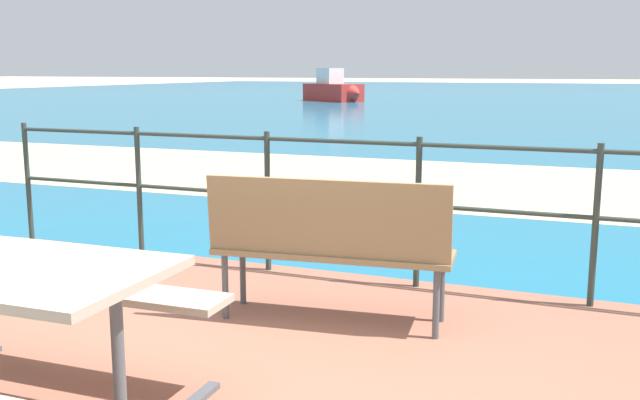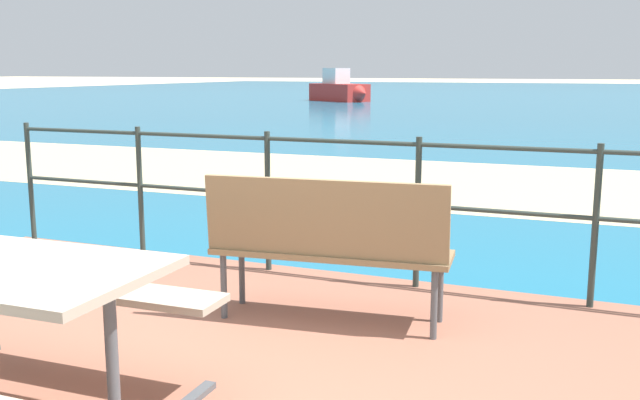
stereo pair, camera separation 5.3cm
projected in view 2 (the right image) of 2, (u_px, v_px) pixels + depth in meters
sea_water at (581, 98)px, 39.59m from camera, size 90.00×90.00×0.01m
beach_strip at (470, 184)px, 10.18m from camera, size 54.06×5.33×0.01m
park_bench at (328, 239)px, 4.33m from camera, size 1.51×0.57×0.92m
railing_fence at (340, 189)px, 5.29m from camera, size 5.94×0.04×1.08m
boat_near at (340, 90)px, 36.18m from camera, size 3.80×3.00×1.64m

